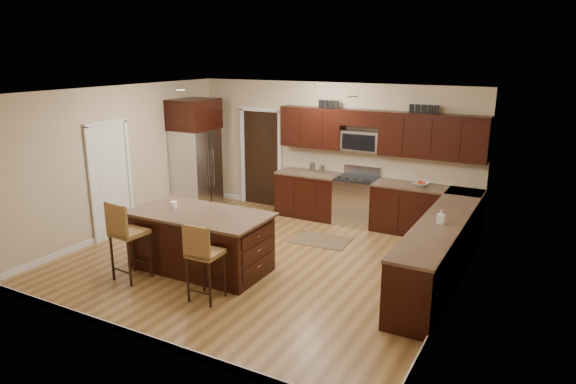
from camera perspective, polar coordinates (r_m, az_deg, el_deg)
The scene contains 22 objects.
floor at distance 8.44m, azimuth -2.97°, elevation -7.52°, with size 6.00×6.00×0.00m, color olive.
ceiling at distance 7.80m, azimuth -3.25°, elevation 11.07°, with size 6.00×6.00×0.00m, color silver.
wall_back at distance 10.40m, azimuth 4.86°, elevation 4.61°, with size 6.00×6.00×0.00m, color #C4AF8D.
wall_left at distance 9.89m, azimuth -18.12°, elevation 3.34°, with size 5.50×5.50×0.00m, color #C4AF8D.
wall_right at distance 6.98m, azimuth 18.39°, elevation -1.50°, with size 5.50×5.50×0.00m, color #C4AF8D.
base_cabinets at distance 8.82m, azimuth 12.64°, elevation -3.67°, with size 4.02×3.96×0.92m.
upper_cabinets at distance 9.80m, azimuth 10.16°, elevation 6.67°, with size 4.00×0.33×0.80m.
range at distance 10.09m, azimuth 7.60°, elevation -0.94°, with size 0.76×0.64×1.11m.
microwave at distance 9.97m, azimuth 8.15°, elevation 5.62°, with size 0.76×0.31×0.40m, color silver.
doorway at distance 11.20m, azimuth -2.96°, elevation 3.75°, with size 0.85×0.03×2.06m, color black.
pantry_door at distance 9.75m, azimuth -19.14°, elevation 1.09°, with size 0.03×0.80×2.04m, color white.
letter_decor at distance 9.79m, azimuth 9.48°, elevation 9.38°, with size 2.20×0.03×0.15m, color black, non-canonical shape.
island at distance 8.06m, azimuth -9.67°, elevation -5.58°, with size 2.17×1.15×0.92m.
stool_left at distance 7.81m, azimuth -17.64°, elevation -4.30°, with size 0.49×0.49×1.20m.
stool_right at distance 6.94m, azimuth -9.49°, elevation -6.75°, with size 0.43×0.43×1.11m.
refrigerator at distance 10.88m, azimuth -10.22°, elevation 4.14°, with size 0.79×0.93×2.35m.
floor_mat at distance 9.26m, azimuth 3.66°, elevation -5.37°, with size 1.02×0.68×0.01m, color brown.
fruit_bowl at distance 9.61m, azimuth 14.50°, elevation 0.88°, with size 0.31×0.31×0.07m, color silver.
soap_bottle at distance 7.57m, azimuth 16.63°, elevation -2.65°, with size 0.09×0.10×0.21m, color #B2B2B2.
canister_tall at distance 10.32m, azimuth 2.73°, elevation 2.72°, with size 0.12×0.12×0.21m, color silver.
canister_short at distance 10.23m, azimuth 3.81°, elevation 2.49°, with size 0.11×0.11×0.17m, color silver.
island_jar at distance 8.20m, azimuth -12.59°, elevation -1.39°, with size 0.10×0.10×0.10m, color white.
Camera 1 is at (4.09, -6.62, 3.28)m, focal length 32.00 mm.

